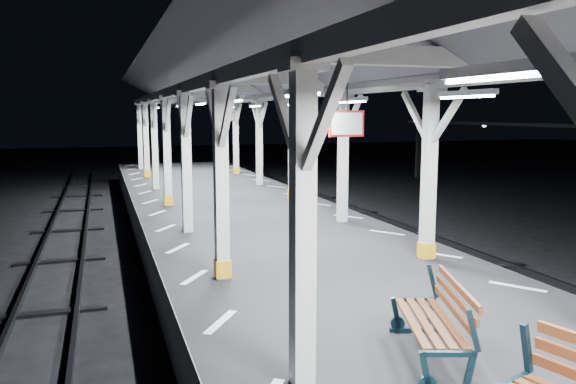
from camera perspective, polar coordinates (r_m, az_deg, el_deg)
ground at (r=9.00m, az=9.43°, el=-17.08°), size 120.00×120.00×0.00m
platform at (r=8.80m, az=9.51°, el=-14.13°), size 6.00×50.00×1.00m
hazard_stripes_left at (r=7.84m, az=-6.87°, el=-12.96°), size 1.00×48.00×0.01m
hazard_stripes_right at (r=9.97m, az=22.27°, el=-8.90°), size 1.00×48.00×0.01m
canopy at (r=8.18m, az=10.24°, el=13.18°), size 5.40×49.00×4.65m
bench_mid at (r=6.73m, az=15.02°, el=-12.36°), size 1.13×1.80×0.92m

